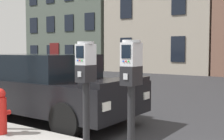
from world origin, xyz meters
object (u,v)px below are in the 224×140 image
object	(u,v)px
parking_meter_near_kerb	(86,77)
parking_meter_twin_adjacent	(131,80)
fire_hydrant	(0,112)
parked_car_navy_coupe	(41,85)

from	to	relation	value
parking_meter_near_kerb	parking_meter_twin_adjacent	world-z (taller)	parking_meter_twin_adjacent
parking_meter_near_kerb	fire_hydrant	size ratio (longest dim) A/B	1.98
fire_hydrant	parking_meter_twin_adjacent	bearing A→B (deg)	1.16
parked_car_navy_coupe	parking_meter_twin_adjacent	bearing A→B (deg)	-25.13
parking_meter_near_kerb	parked_car_navy_coupe	xyz separation A→B (m)	(-2.51, 1.50, -0.42)
parking_meter_twin_adjacent	fire_hydrant	distance (m)	2.54
parking_meter_near_kerb	fire_hydrant	bearing A→B (deg)	-87.82
parking_meter_twin_adjacent	fire_hydrant	bearing A→B (deg)	-88.27
parked_car_navy_coupe	fire_hydrant	world-z (taller)	parked_car_navy_coupe
parking_meter_near_kerb	parked_car_navy_coupe	bearing A→B (deg)	-120.29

